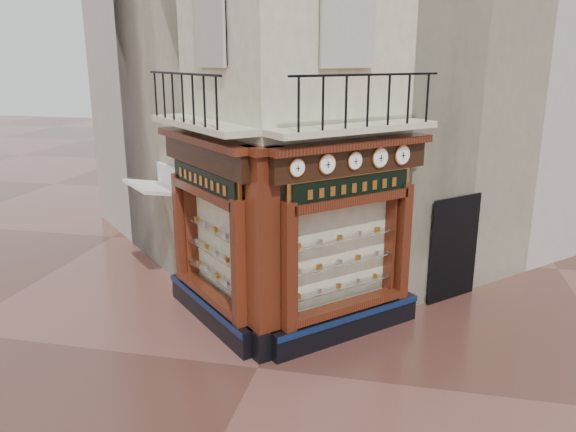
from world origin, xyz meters
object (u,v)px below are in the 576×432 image
(clock_e, at_px, (402,155))
(awning, at_px, (160,286))
(clock_a, at_px, (297,168))
(clock_c, at_px, (355,161))
(signboard_right, at_px, (352,187))
(clock_b, at_px, (327,164))
(signboard_left, at_px, (204,180))
(corner_pilaster, at_px, (263,258))
(clock_d, at_px, (380,158))

(clock_e, relative_size, awning, 0.24)
(clock_a, distance_m, clock_c, 1.27)
(awning, height_order, signboard_right, signboard_right)
(clock_a, relative_size, signboard_right, 0.15)
(clock_e, bearing_deg, clock_c, 180.00)
(clock_b, bearing_deg, signboard_left, 122.64)
(corner_pilaster, relative_size, awning, 2.46)
(corner_pilaster, bearing_deg, clock_a, -44.04)
(clock_c, height_order, clock_e, clock_e)
(clock_b, distance_m, clock_c, 0.63)
(clock_c, xyz_separation_m, clock_d, (0.43, 0.43, -0.00))
(clock_a, xyz_separation_m, clock_b, (0.45, 0.45, -0.00))
(clock_e, xyz_separation_m, signboard_left, (-3.80, -0.72, -0.52))
(clock_c, relative_size, awning, 0.21)
(clock_b, xyz_separation_m, clock_c, (0.44, 0.44, 0.00))
(clock_d, distance_m, clock_e, 0.57)
(awning, relative_size, signboard_left, 0.74)
(clock_a, bearing_deg, clock_e, 0.00)
(signboard_left, bearing_deg, clock_a, -160.80)
(clock_d, distance_m, awning, 6.56)
(corner_pilaster, height_order, awning, corner_pilaster)
(clock_a, bearing_deg, clock_d, -0.00)
(clock_a, distance_m, clock_d, 1.87)
(awning, distance_m, signboard_left, 4.00)
(clock_a, height_order, clock_e, clock_e)
(clock_d, bearing_deg, signboard_left, 140.38)
(signboard_left, bearing_deg, clock_b, -147.36)
(clock_b, relative_size, clock_d, 0.94)
(clock_a, height_order, clock_c, clock_c)
(corner_pilaster, xyz_separation_m, clock_b, (1.06, 0.46, 1.67))
(corner_pilaster, relative_size, signboard_left, 1.83)
(clock_c, bearing_deg, signboard_left, 132.90)
(corner_pilaster, height_order, signboard_left, corner_pilaster)
(clock_b, relative_size, signboard_right, 0.18)
(clock_b, bearing_deg, clock_a, 180.00)
(awning, bearing_deg, clock_b, -161.42)
(clock_d, bearing_deg, signboard_right, 168.90)
(clock_c, distance_m, awning, 6.32)
(clock_d, bearing_deg, clock_c, 180.00)
(corner_pilaster, xyz_separation_m, clock_e, (2.34, 1.74, 1.67))
(signboard_left, bearing_deg, corner_pilaster, -169.75)
(clock_c, xyz_separation_m, signboard_left, (-2.97, 0.11, -0.52))
(clock_a, height_order, clock_d, clock_d)
(corner_pilaster, xyz_separation_m, clock_d, (1.94, 1.33, 1.67))
(signboard_left, bearing_deg, signboard_right, -135.00)
(clock_d, bearing_deg, clock_b, 180.00)
(clock_d, xyz_separation_m, clock_e, (0.40, 0.40, 0.00))
(awning, bearing_deg, clock_e, -144.23)
(clock_c, bearing_deg, clock_a, -180.00)
(corner_pilaster, bearing_deg, clock_c, -14.05)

